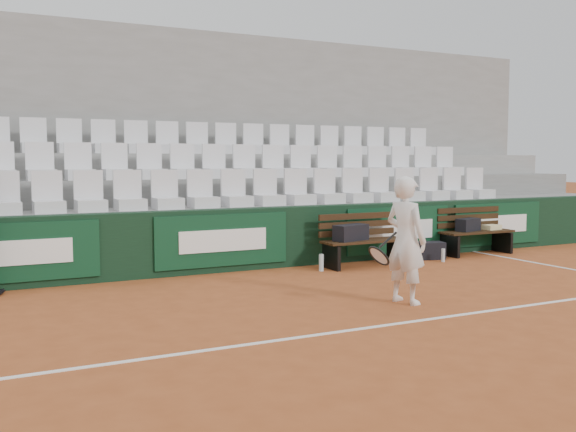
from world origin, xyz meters
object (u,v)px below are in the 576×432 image
Objects in this scene: bench_left at (365,253)px; sports_bag_right at (468,225)px; bench_right at (477,243)px; water_bottle_near at (321,263)px; tennis_player at (406,240)px; water_bottle_far at (443,255)px; sports_bag_ground at (429,250)px; sports_bag_left at (351,233)px.

bench_left is 2.95× the size of sports_bag_right.
bench_right reaches higher than water_bottle_near.
sports_bag_right is 0.32× the size of tennis_player.
tennis_player is at bearing -137.84° from water_bottle_far.
sports_bag_right is 2.18× the size of water_bottle_far.
sports_bag_ground is (1.49, 0.15, -0.07)m from bench_left.
sports_bag_left is 1.84m from water_bottle_far.
water_bottle_near is 1.18× the size of water_bottle_far.
sports_bag_ground is 0.32× the size of tennis_player.
water_bottle_far is at bearing -160.11° from bench_right.
sports_bag_ground is (-0.98, -0.10, -0.41)m from sports_bag_right.
sports_bag_ground is at bearing 90.56° from water_bottle_far.
sports_bag_ground is at bearing 5.91° from bench_left.
bench_right is at bearing -15.38° from sports_bag_right.
tennis_player is at bearing -113.04° from bench_left.
sports_bag_ground reaches higher than water_bottle_far.
water_bottle_near is 0.17× the size of tennis_player.
tennis_player reaches higher than water_bottle_far.
sports_bag_left reaches higher than sports_bag_right.
bench_left is at bearing -4.81° from sports_bag_left.
sports_bag_right is 4.54m from tennis_player.
sports_bag_right is at bearing 5.87° from bench_left.
water_bottle_near is (-3.54, -0.28, -0.09)m from bench_right.
sports_bag_left is at bearing 175.19° from bench_left.
sports_bag_ground is at bearing 4.31° from sports_bag_left.
sports_bag_left is 0.39× the size of tennis_player.
bench_right is 5.42× the size of water_bottle_near.
bench_right is 2.95× the size of sports_bag_right.
water_bottle_far is (-1.16, -0.42, -0.11)m from bench_right.
sports_bag_left reaches higher than water_bottle_near.
tennis_player reaches higher than sports_bag_ground.
sports_bag_right is at bearing 4.85° from sports_bag_left.
tennis_player reaches higher than sports_bag_left.
bench_left reaches higher than sports_bag_ground.
bench_left is 2.51m from sports_bag_right.
water_bottle_far is (-0.98, -0.47, -0.45)m from sports_bag_right.
sports_bag_right is at bearing 25.45° from water_bottle_far.
water_bottle_near reaches higher than water_bottle_far.
bench_right is 6.42× the size of water_bottle_far.
sports_bag_right reaches higher than water_bottle_near.
bench_left is at bearing -175.55° from bench_right.
water_bottle_near is at bearing 176.77° from water_bottle_far.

